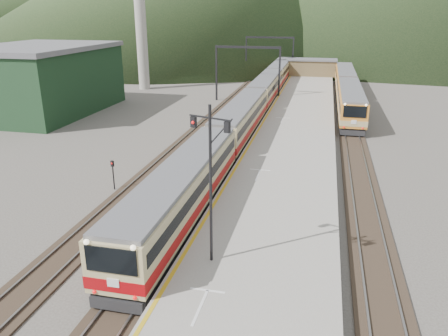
# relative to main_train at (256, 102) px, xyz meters

# --- Properties ---
(track_main) EXTENTS (2.60, 200.00, 0.23)m
(track_main) POSITION_rel_main_train_xyz_m (0.00, -4.95, -1.90)
(track_main) COLOR black
(track_main) RESTS_ON ground
(track_far) EXTENTS (2.60, 200.00, 0.23)m
(track_far) POSITION_rel_main_train_xyz_m (-5.00, -4.95, -1.90)
(track_far) COLOR black
(track_far) RESTS_ON ground
(track_second) EXTENTS (2.60, 200.00, 0.23)m
(track_second) POSITION_rel_main_train_xyz_m (11.50, -4.95, -1.90)
(track_second) COLOR black
(track_second) RESTS_ON ground
(platform) EXTENTS (8.00, 100.00, 1.00)m
(platform) POSITION_rel_main_train_xyz_m (5.60, -6.95, -1.47)
(platform) COLOR gray
(platform) RESTS_ON ground
(gantry_near) EXTENTS (9.55, 0.25, 8.00)m
(gantry_near) POSITION_rel_main_train_xyz_m (-2.85, 10.05, 3.62)
(gantry_near) COLOR black
(gantry_near) RESTS_ON ground
(gantry_far) EXTENTS (9.55, 0.25, 8.00)m
(gantry_far) POSITION_rel_main_train_xyz_m (-2.85, 35.05, 3.62)
(gantry_far) COLOR black
(gantry_far) RESTS_ON ground
(warehouse) EXTENTS (14.50, 20.50, 8.60)m
(warehouse) POSITION_rel_main_train_xyz_m (-28.00, -2.95, 2.35)
(warehouse) COLOR black
(warehouse) RESTS_ON ground
(station_shed) EXTENTS (9.40, 4.40, 3.10)m
(station_shed) POSITION_rel_main_train_xyz_m (5.60, 33.05, 0.60)
(station_shed) COLOR brown
(station_shed) RESTS_ON platform
(main_train) EXTENTS (2.85, 78.20, 3.48)m
(main_train) POSITION_rel_main_train_xyz_m (0.00, 0.00, 0.00)
(main_train) COLOR tan
(main_train) RESTS_ON track_main
(second_train) EXTENTS (2.85, 38.79, 3.48)m
(second_train) POSITION_rel_main_train_xyz_m (11.50, 12.29, -0.00)
(second_train) COLOR orange
(second_train) RESTS_ON track_second
(signal_mast) EXTENTS (2.10, 0.84, 7.83)m
(signal_mast) POSITION_rel_main_train_xyz_m (3.35, -35.27, 3.76)
(signal_mast) COLOR black
(signal_mast) RESTS_ON platform
(short_signal_b) EXTENTS (0.25, 0.21, 2.27)m
(short_signal_b) POSITION_rel_main_train_xyz_m (-2.33, -17.27, -0.51)
(short_signal_b) COLOR black
(short_signal_b) RESTS_ON ground
(short_signal_c) EXTENTS (0.26, 0.23, 2.27)m
(short_signal_c) POSITION_rel_main_train_xyz_m (-6.67, -25.71, -0.51)
(short_signal_c) COLOR black
(short_signal_c) RESTS_ON ground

